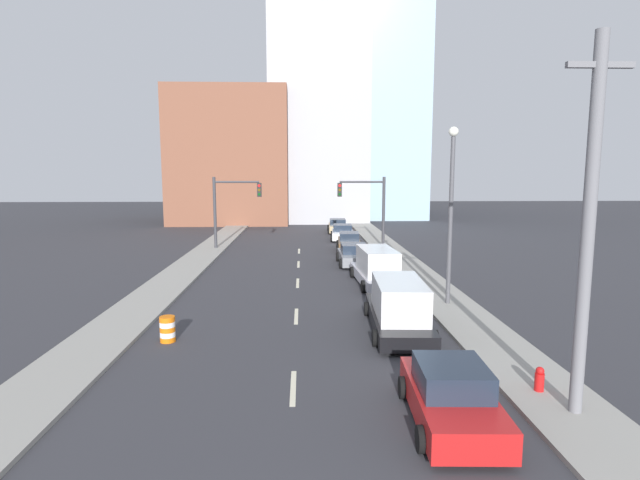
{
  "coord_description": "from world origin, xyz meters",
  "views": [
    {
      "loc": [
        0.3,
        -5.02,
        6.22
      ],
      "look_at": [
        1.32,
        24.25,
        2.2
      ],
      "focal_mm": 28.0,
      "sensor_mm": 36.0,
      "label": 1
    }
  ],
  "objects_px": {
    "traffic_signal_right": "(370,203)",
    "utility_pole_right_near": "(588,228)",
    "box_truck_black": "(398,307)",
    "box_truck_silver": "(377,268)",
    "sedan_gray": "(354,255)",
    "traffic_signal_left": "(229,203)",
    "fire_hydrant": "(539,381)",
    "sedan_brown": "(349,242)",
    "sedan_white": "(342,233)",
    "street_lamp": "(451,204)",
    "traffic_barrel": "(168,329)",
    "sedan_red": "(451,396)",
    "sedan_tan": "(338,226)"
  },
  "relations": [
    {
      "from": "traffic_signal_left",
      "to": "sedan_white",
      "type": "xyz_separation_m",
      "value": [
        9.54,
        5.25,
        -3.09
      ]
    },
    {
      "from": "traffic_signal_right",
      "to": "utility_pole_right_near",
      "type": "height_order",
      "value": "utility_pole_right_near"
    },
    {
      "from": "utility_pole_right_near",
      "to": "fire_hydrant",
      "type": "height_order",
      "value": "utility_pole_right_near"
    },
    {
      "from": "traffic_barrel",
      "to": "sedan_gray",
      "type": "xyz_separation_m",
      "value": [
        8.43,
        15.07,
        0.17
      ]
    },
    {
      "from": "box_truck_silver",
      "to": "sedan_gray",
      "type": "distance_m",
      "value": 6.13
    },
    {
      "from": "sedan_red",
      "to": "sedan_gray",
      "type": "height_order",
      "value": "sedan_red"
    },
    {
      "from": "fire_hydrant",
      "to": "box_truck_black",
      "type": "relative_size",
      "value": 0.13
    },
    {
      "from": "sedan_white",
      "to": "box_truck_silver",
      "type": "bearing_deg",
      "value": -85.48
    },
    {
      "from": "traffic_barrel",
      "to": "fire_hydrant",
      "type": "distance_m",
      "value": 12.57
    },
    {
      "from": "sedan_brown",
      "to": "traffic_signal_right",
      "type": "bearing_deg",
      "value": 31.59
    },
    {
      "from": "utility_pole_right_near",
      "to": "traffic_barrel",
      "type": "height_order",
      "value": "utility_pole_right_near"
    },
    {
      "from": "sedan_white",
      "to": "traffic_barrel",
      "type": "bearing_deg",
      "value": -104.36
    },
    {
      "from": "utility_pole_right_near",
      "to": "box_truck_silver",
      "type": "bearing_deg",
      "value": 100.76
    },
    {
      "from": "fire_hydrant",
      "to": "box_truck_black",
      "type": "height_order",
      "value": "box_truck_black"
    },
    {
      "from": "traffic_signal_right",
      "to": "street_lamp",
      "type": "bearing_deg",
      "value": -85.75
    },
    {
      "from": "traffic_barrel",
      "to": "fire_hydrant",
      "type": "xyz_separation_m",
      "value": [
        11.58,
        -4.89,
        -0.06
      ]
    },
    {
      "from": "traffic_signal_right",
      "to": "box_truck_black",
      "type": "distance_m",
      "value": 21.4
    },
    {
      "from": "box_truck_black",
      "to": "traffic_signal_right",
      "type": "bearing_deg",
      "value": 88.17
    },
    {
      "from": "box_truck_silver",
      "to": "sedan_white",
      "type": "bearing_deg",
      "value": 88.09
    },
    {
      "from": "traffic_signal_right",
      "to": "box_truck_black",
      "type": "xyz_separation_m",
      "value": [
        -1.7,
        -21.15,
        -2.78
      ]
    },
    {
      "from": "traffic_barrel",
      "to": "sedan_gray",
      "type": "distance_m",
      "value": 17.27
    },
    {
      "from": "sedan_white",
      "to": "street_lamp",
      "type": "bearing_deg",
      "value": -79.09
    },
    {
      "from": "street_lamp",
      "to": "sedan_tan",
      "type": "xyz_separation_m",
      "value": [
        -3.14,
        28.65,
        -4.14
      ]
    },
    {
      "from": "utility_pole_right_near",
      "to": "sedan_brown",
      "type": "distance_m",
      "value": 27.77
    },
    {
      "from": "traffic_signal_left",
      "to": "utility_pole_right_near",
      "type": "bearing_deg",
      "value": -65.51
    },
    {
      "from": "sedan_brown",
      "to": "sedan_tan",
      "type": "relative_size",
      "value": 1.03
    },
    {
      "from": "traffic_signal_left",
      "to": "traffic_signal_right",
      "type": "relative_size",
      "value": 1.0
    },
    {
      "from": "sedan_tan",
      "to": "street_lamp",
      "type": "bearing_deg",
      "value": -81.88
    },
    {
      "from": "sedan_white",
      "to": "sedan_tan",
      "type": "xyz_separation_m",
      "value": [
        -0.04,
        5.81,
        -0.03
      ]
    },
    {
      "from": "utility_pole_right_near",
      "to": "sedan_red",
      "type": "relative_size",
      "value": 2.16
    },
    {
      "from": "sedan_gray",
      "to": "sedan_white",
      "type": "xyz_separation_m",
      "value": [
        0.2,
        12.27,
        0.01
      ]
    },
    {
      "from": "street_lamp",
      "to": "box_truck_silver",
      "type": "height_order",
      "value": "street_lamp"
    },
    {
      "from": "traffic_barrel",
      "to": "sedan_red",
      "type": "relative_size",
      "value": 0.22
    },
    {
      "from": "sedan_red",
      "to": "sedan_gray",
      "type": "xyz_separation_m",
      "value": [
        -0.23,
        21.37,
        -0.05
      ]
    },
    {
      "from": "utility_pole_right_near",
      "to": "sedan_tan",
      "type": "relative_size",
      "value": 2.06
    },
    {
      "from": "sedan_brown",
      "to": "sedan_white",
      "type": "distance_m",
      "value": 6.19
    },
    {
      "from": "sedan_brown",
      "to": "traffic_signal_left",
      "type": "bearing_deg",
      "value": 177.77
    },
    {
      "from": "traffic_signal_right",
      "to": "box_truck_silver",
      "type": "distance_m",
      "value": 13.47
    },
    {
      "from": "utility_pole_right_near",
      "to": "traffic_signal_left",
      "type": "bearing_deg",
      "value": 114.49
    },
    {
      "from": "traffic_barrel",
      "to": "sedan_red",
      "type": "xyz_separation_m",
      "value": [
        8.66,
        -6.3,
        0.21
      ]
    },
    {
      "from": "traffic_barrel",
      "to": "fire_hydrant",
      "type": "bearing_deg",
      "value": -22.87
    },
    {
      "from": "utility_pole_right_near",
      "to": "sedan_white",
      "type": "height_order",
      "value": "utility_pole_right_near"
    },
    {
      "from": "sedan_brown",
      "to": "sedan_white",
      "type": "bearing_deg",
      "value": 93.74
    },
    {
      "from": "traffic_signal_left",
      "to": "fire_hydrant",
      "type": "relative_size",
      "value": 6.94
    },
    {
      "from": "street_lamp",
      "to": "traffic_barrel",
      "type": "bearing_deg",
      "value": -159.02
    },
    {
      "from": "box_truck_silver",
      "to": "sedan_gray",
      "type": "relative_size",
      "value": 1.43
    },
    {
      "from": "fire_hydrant",
      "to": "sedan_brown",
      "type": "relative_size",
      "value": 0.18
    },
    {
      "from": "traffic_signal_right",
      "to": "sedan_tan",
      "type": "bearing_deg",
      "value": 99.39
    },
    {
      "from": "sedan_brown",
      "to": "sedan_tan",
      "type": "distance_m",
      "value": 12.0
    },
    {
      "from": "street_lamp",
      "to": "sedan_white",
      "type": "relative_size",
      "value": 1.86
    }
  ]
}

